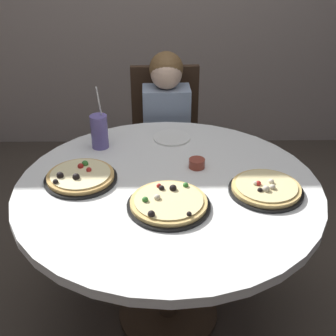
# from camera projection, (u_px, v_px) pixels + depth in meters

# --- Properties ---
(ground_plane) EXTENTS (8.00, 8.00, 0.00)m
(ground_plane) POSITION_uv_depth(u_px,v_px,m) (168.00, 313.00, 2.21)
(ground_plane) COLOR #4C4238
(dining_table) EXTENTS (1.26, 1.26, 0.75)m
(dining_table) POSITION_uv_depth(u_px,v_px,m) (168.00, 203.00, 1.88)
(dining_table) COLOR white
(dining_table) RESTS_ON ground_plane
(chair_wooden) EXTENTS (0.42, 0.42, 0.95)m
(chair_wooden) POSITION_uv_depth(u_px,v_px,m) (166.00, 138.00, 2.70)
(chair_wooden) COLOR #382619
(chair_wooden) RESTS_ON ground_plane
(diner_child) EXTENTS (0.27, 0.42, 1.08)m
(diner_child) POSITION_uv_depth(u_px,v_px,m) (167.00, 160.00, 2.57)
(diner_child) COLOR #3F4766
(diner_child) RESTS_ON ground_plane
(pizza_veggie) EXTENTS (0.32, 0.32, 0.05)m
(pizza_veggie) POSITION_uv_depth(u_px,v_px,m) (169.00, 203.00, 1.69)
(pizza_veggie) COLOR black
(pizza_veggie) RESTS_ON dining_table
(pizza_cheese) EXTENTS (0.30, 0.30, 0.05)m
(pizza_cheese) POSITION_uv_depth(u_px,v_px,m) (80.00, 177.00, 1.86)
(pizza_cheese) COLOR black
(pizza_cheese) RESTS_ON dining_table
(pizza_pepperoni) EXTENTS (0.30, 0.30, 0.05)m
(pizza_pepperoni) POSITION_uv_depth(u_px,v_px,m) (266.00, 189.00, 1.78)
(pizza_pepperoni) COLOR black
(pizza_pepperoni) RESTS_ON dining_table
(soda_cup) EXTENTS (0.08, 0.08, 0.31)m
(soda_cup) POSITION_uv_depth(u_px,v_px,m) (99.00, 131.00, 2.09)
(soda_cup) COLOR #6659A5
(soda_cup) RESTS_ON dining_table
(sauce_bowl) EXTENTS (0.07, 0.07, 0.04)m
(sauce_bowl) POSITION_uv_depth(u_px,v_px,m) (197.00, 163.00, 1.95)
(sauce_bowl) COLOR brown
(sauce_bowl) RESTS_ON dining_table
(plate_small) EXTENTS (0.18, 0.18, 0.01)m
(plate_small) POSITION_uv_depth(u_px,v_px,m) (172.00, 138.00, 2.20)
(plate_small) COLOR white
(plate_small) RESTS_ON dining_table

